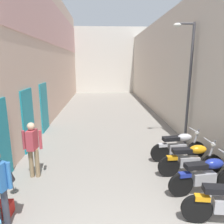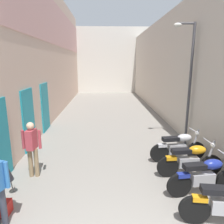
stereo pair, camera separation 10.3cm
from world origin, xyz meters
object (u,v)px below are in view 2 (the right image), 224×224
at_px(motorcycle_second, 205,176).
at_px(umbrella_leaning, 7,171).
at_px(pedestrian_mid_alley, 32,145).
at_px(motorcycle_third, 191,159).
at_px(street_lamp, 188,76).
at_px(motorcycle_fourth, 179,146).

distance_m(motorcycle_second, umbrella_leaning, 4.62).
height_order(motorcycle_second, pedestrian_mid_alley, pedestrian_mid_alley).
bearing_deg(motorcycle_second, motorcycle_third, 90.00).
relative_size(motorcycle_second, street_lamp, 0.41).
height_order(motorcycle_fourth, umbrella_leaning, motorcycle_fourth).
xyz_separation_m(motorcycle_third, motorcycle_fourth, (-0.00, 0.95, 0.00)).
relative_size(motorcycle_fourth, pedestrian_mid_alley, 1.18).
height_order(pedestrian_mid_alley, umbrella_leaning, pedestrian_mid_alley).
bearing_deg(motorcycle_third, pedestrian_mid_alley, 177.99).
relative_size(motorcycle_fourth, street_lamp, 0.41).
bearing_deg(motorcycle_fourth, street_lamp, 64.26).
relative_size(motorcycle_second, pedestrian_mid_alley, 1.18).
relative_size(motorcycle_second, umbrella_leaning, 1.91).
bearing_deg(motorcycle_second, motorcycle_fourth, 90.00).
distance_m(motorcycle_third, motorcycle_fourth, 0.95).
xyz_separation_m(motorcycle_fourth, street_lamp, (0.70, 1.45, 2.13)).
height_order(umbrella_leaning, street_lamp, street_lamp).
relative_size(pedestrian_mid_alley, umbrella_leaning, 1.63).
height_order(motorcycle_second, motorcycle_fourth, same).
xyz_separation_m(motorcycle_second, pedestrian_mid_alley, (-4.34, 1.01, 0.42)).
distance_m(pedestrian_mid_alley, street_lamp, 5.78).
bearing_deg(motorcycle_fourth, umbrella_leaning, -159.41).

